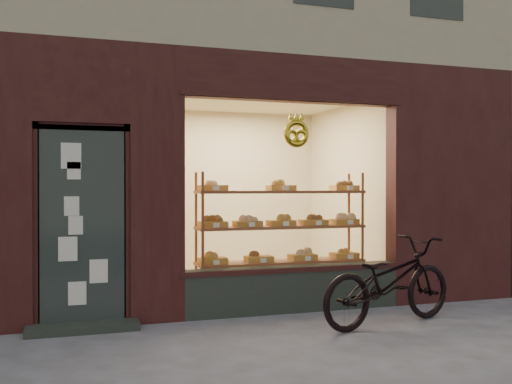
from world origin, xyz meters
name	(u,v)px	position (x,y,z in m)	size (l,w,h in m)	color
ground	(336,368)	(0.00, 0.00, 0.00)	(90.00, 90.00, 0.00)	#4D4D4E
display_shelf	(281,239)	(0.45, 2.55, 0.85)	(2.20, 0.45, 1.70)	brown
bicycle	(388,281)	(1.20, 1.17, 0.48)	(0.64, 1.83, 0.96)	black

